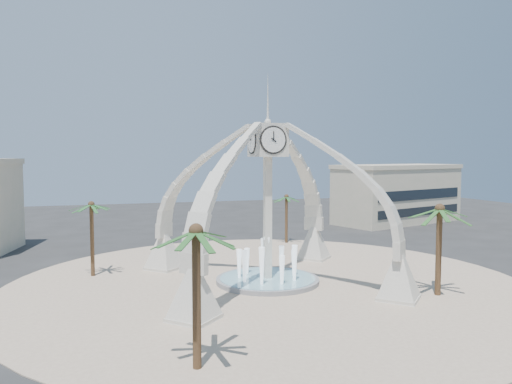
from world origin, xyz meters
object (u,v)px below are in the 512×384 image
object	(u,v)px
clock_tower	(268,200)
palm_north	(286,197)
fountain	(268,279)
palm_south	(196,233)
palm_west	(91,206)
palm_east	(440,210)

from	to	relation	value
clock_tower	palm_north	bearing A→B (deg)	64.35
clock_tower	palm_north	size ratio (longest dim) A/B	3.03
fountain	palm_south	bearing A→B (deg)	-120.52
fountain	palm_west	size ratio (longest dim) A/B	1.22
palm_south	fountain	bearing A→B (deg)	59.48
fountain	palm_south	distance (m)	17.22
fountain	palm_west	distance (m)	15.46
palm_north	clock_tower	bearing A→B (deg)	-115.65
palm_east	fountain	bearing A→B (deg)	146.14
fountain	palm_east	distance (m)	13.75
palm_south	palm_east	bearing A→B (deg)	20.54
fountain	palm_north	size ratio (longest dim) A/B	1.35
palm_south	clock_tower	bearing A→B (deg)	59.48
palm_west	palm_north	xyz separation A→B (m)	(20.77, 9.89, -0.62)
clock_tower	palm_west	world-z (taller)	clock_tower
clock_tower	palm_east	xyz separation A→B (m)	(10.34, -6.94, -0.39)
palm_west	palm_east	bearing A→B (deg)	-29.66
palm_north	fountain	bearing A→B (deg)	-115.65
palm_west	palm_north	world-z (taller)	palm_west
fountain	palm_north	world-z (taller)	palm_north
fountain	palm_north	xyz separation A→B (m)	(7.79, 16.23, 4.92)
palm_east	palm_north	size ratio (longest dim) A/B	1.18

